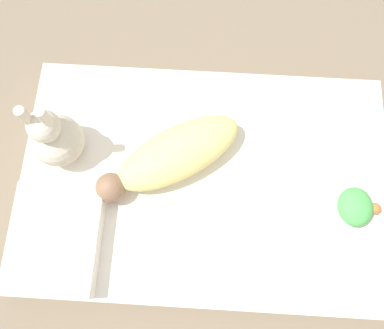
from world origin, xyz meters
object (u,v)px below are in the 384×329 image
(pillow, at_px, (56,239))
(bunny_plush, at_px, (55,138))
(turtle_plush, at_px, (356,207))
(swaddled_baby, at_px, (172,156))

(pillow, xyz_separation_m, bunny_plush, (-0.03, 0.33, 0.08))
(pillow, height_order, bunny_plush, bunny_plush)
(turtle_plush, bearing_deg, pillow, -170.48)
(turtle_plush, bearing_deg, bunny_plush, 171.16)
(swaddled_baby, bearing_deg, turtle_plush, 135.88)
(swaddled_baby, relative_size, pillow, 1.46)
(swaddled_baby, bearing_deg, bunny_plush, -35.18)
(bunny_plush, bearing_deg, turtle_plush, -8.84)
(swaddled_baby, xyz_separation_m, pillow, (-0.37, -0.31, -0.02))
(swaddled_baby, distance_m, turtle_plush, 0.66)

